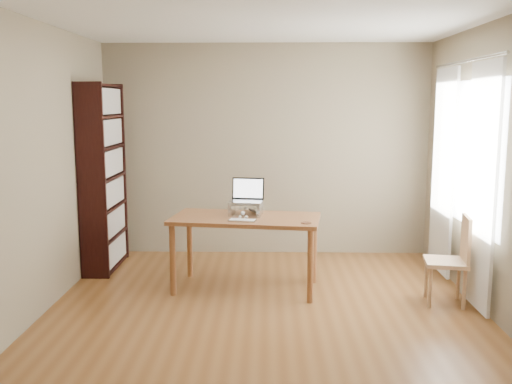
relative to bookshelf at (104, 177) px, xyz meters
name	(u,v)px	position (x,y,z in m)	size (l,w,h in m)	color
room	(269,172)	(1.86, -1.54, 0.25)	(4.04, 4.54, 2.64)	brown
bookshelf	(104,177)	(0.00, 0.00, 0.00)	(0.30, 0.90, 2.10)	black
curtains	(460,176)	(3.75, -0.75, 0.12)	(0.03, 1.90, 2.25)	white
desk	(246,226)	(1.64, -0.74, -0.39)	(1.56, 0.93, 0.75)	brown
laptop_stand	(246,207)	(1.64, -0.66, -0.22)	(0.32, 0.25, 0.13)	silver
laptop	(246,196)	(1.64, -0.60, -0.11)	(0.36, 0.32, 0.24)	silver
keyboard	(242,220)	(1.61, -0.96, -0.29)	(0.28, 0.16, 0.02)	silver
coaster	(306,223)	(2.23, -1.03, -0.30)	(0.10, 0.10, 0.01)	#52301C
cat	(244,209)	(1.62, -0.63, -0.24)	(0.22, 0.46, 0.13)	#4A413A
chair	(453,257)	(3.60, -1.13, -0.60)	(0.43, 0.43, 0.85)	tan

